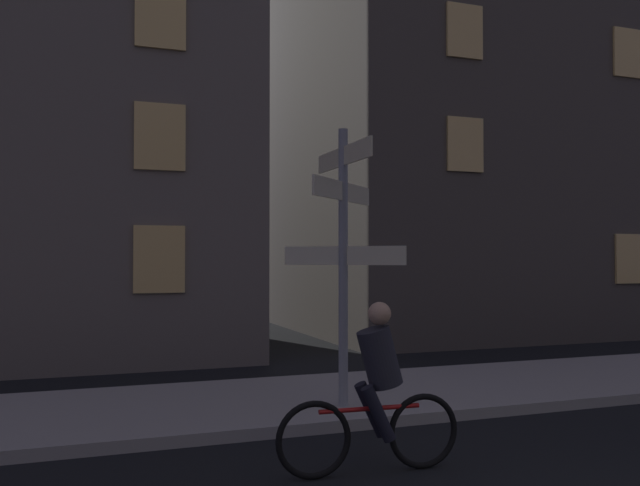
% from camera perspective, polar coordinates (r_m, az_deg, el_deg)
% --- Properties ---
extents(sidewalk_kerb, '(40.00, 3.04, 0.14)m').
position_cam_1_polar(sidewalk_kerb, '(9.72, 2.39, -12.86)').
color(sidewalk_kerb, '#9E9991').
rests_on(sidewalk_kerb, ground_plane).
extents(signpost, '(1.29, 1.75, 3.54)m').
position_cam_1_polar(signpost, '(8.61, 1.97, 0.38)').
color(signpost, gray).
rests_on(signpost, sidewalk_kerb).
extents(cyclist, '(1.82, 0.35, 1.61)m').
position_cam_1_polar(cyclist, '(6.52, 4.66, -12.58)').
color(cyclist, black).
rests_on(cyclist, ground_plane).
extents(building_right_block, '(13.90, 8.67, 18.11)m').
position_cam_1_polar(building_right_block, '(22.44, 16.38, 17.06)').
color(building_right_block, '#4C443D').
rests_on(building_right_block, ground_plane).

